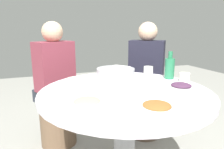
{
  "coord_description": "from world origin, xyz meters",
  "views": [
    {
      "loc": [
        -1.15,
        0.51,
        1.13
      ],
      "look_at": [
        0.12,
        0.05,
        0.83
      ],
      "focal_mm": 31.97,
      "sensor_mm": 36.0,
      "label": 1
    }
  ],
  "objects_px": {
    "tea_cup_near": "(184,77)",
    "stool_for_diner_left": "(58,123)",
    "stool_for_diner_right": "(145,115)",
    "rice_bowl": "(116,73)",
    "dish_noodles": "(87,103)",
    "diner_right": "(146,66)",
    "round_dining_table": "(125,111)",
    "dish_eggplant": "(181,86)",
    "dish_stirfry": "(157,107)",
    "diner_left": "(55,70)",
    "green_bottle": "(170,68)",
    "tea_cup_far": "(148,71)",
    "soup_bowl": "(82,84)"
  },
  "relations": [
    {
      "from": "tea_cup_near",
      "to": "diner_left",
      "type": "bearing_deg",
      "value": 50.15
    },
    {
      "from": "dish_stirfry",
      "to": "dish_eggplant",
      "type": "distance_m",
      "value": 0.44
    },
    {
      "from": "rice_bowl",
      "to": "stool_for_diner_right",
      "type": "height_order",
      "value": "rice_bowl"
    },
    {
      "from": "dish_eggplant",
      "to": "diner_left",
      "type": "xyz_separation_m",
      "value": [
        0.87,
        0.74,
        0.0
      ]
    },
    {
      "from": "dish_noodles",
      "to": "diner_right",
      "type": "xyz_separation_m",
      "value": [
        0.81,
        -0.81,
        -0.0
      ]
    },
    {
      "from": "rice_bowl",
      "to": "dish_stirfry",
      "type": "bearing_deg",
      "value": 175.18
    },
    {
      "from": "diner_left",
      "to": "round_dining_table",
      "type": "bearing_deg",
      "value": -153.17
    },
    {
      "from": "rice_bowl",
      "to": "diner_left",
      "type": "relative_size",
      "value": 0.41
    },
    {
      "from": "stool_for_diner_right",
      "to": "rice_bowl",
      "type": "bearing_deg",
      "value": 122.26
    },
    {
      "from": "dish_stirfry",
      "to": "dish_noodles",
      "type": "bearing_deg",
      "value": 58.4
    },
    {
      "from": "stool_for_diner_left",
      "to": "dish_eggplant",
      "type": "bearing_deg",
      "value": -139.72
    },
    {
      "from": "tea_cup_near",
      "to": "diner_left",
      "type": "distance_m",
      "value": 1.15
    },
    {
      "from": "tea_cup_far",
      "to": "stool_for_diner_right",
      "type": "height_order",
      "value": "tea_cup_far"
    },
    {
      "from": "soup_bowl",
      "to": "tea_cup_near",
      "type": "bearing_deg",
      "value": -98.69
    },
    {
      "from": "soup_bowl",
      "to": "diner_left",
      "type": "bearing_deg",
      "value": 11.85
    },
    {
      "from": "dish_noodles",
      "to": "tea_cup_far",
      "type": "relative_size",
      "value": 2.58
    },
    {
      "from": "dish_noodles",
      "to": "stool_for_diner_left",
      "type": "distance_m",
      "value": 1.1
    },
    {
      "from": "dish_noodles",
      "to": "stool_for_diner_right",
      "type": "height_order",
      "value": "dish_noodles"
    },
    {
      "from": "tea_cup_far",
      "to": "rice_bowl",
      "type": "bearing_deg",
      "value": 89.31
    },
    {
      "from": "soup_bowl",
      "to": "diner_right",
      "type": "height_order",
      "value": "diner_right"
    },
    {
      "from": "round_dining_table",
      "to": "tea_cup_far",
      "type": "distance_m",
      "value": 0.53
    },
    {
      "from": "soup_bowl",
      "to": "tea_cup_far",
      "type": "height_order",
      "value": "tea_cup_far"
    },
    {
      "from": "tea_cup_near",
      "to": "dish_eggplant",
      "type": "bearing_deg",
      "value": 134.5
    },
    {
      "from": "dish_noodles",
      "to": "tea_cup_near",
      "type": "xyz_separation_m",
      "value": [
        0.22,
        -0.8,
        0.02
      ]
    },
    {
      "from": "diner_left",
      "to": "diner_right",
      "type": "relative_size",
      "value": 1.0
    },
    {
      "from": "round_dining_table",
      "to": "dish_eggplant",
      "type": "height_order",
      "value": "dish_eggplant"
    },
    {
      "from": "tea_cup_near",
      "to": "tea_cup_far",
      "type": "height_order",
      "value": "tea_cup_far"
    },
    {
      "from": "rice_bowl",
      "to": "dish_stirfry",
      "type": "xyz_separation_m",
      "value": [
        -0.71,
        0.06,
        -0.02
      ]
    },
    {
      "from": "soup_bowl",
      "to": "green_bottle",
      "type": "xyz_separation_m",
      "value": [
        0.01,
        -0.71,
        0.06
      ]
    },
    {
      "from": "tea_cup_near",
      "to": "stool_for_diner_left",
      "type": "distance_m",
      "value": 1.28
    },
    {
      "from": "rice_bowl",
      "to": "dish_eggplant",
      "type": "bearing_deg",
      "value": -146.8
    },
    {
      "from": "dish_eggplant",
      "to": "green_bottle",
      "type": "relative_size",
      "value": 0.92
    },
    {
      "from": "dish_noodles",
      "to": "tea_cup_near",
      "type": "relative_size",
      "value": 2.64
    },
    {
      "from": "green_bottle",
      "to": "diner_right",
      "type": "relative_size",
      "value": 0.29
    },
    {
      "from": "dish_eggplant",
      "to": "rice_bowl",
      "type": "bearing_deg",
      "value": 33.2
    },
    {
      "from": "tea_cup_far",
      "to": "diner_right",
      "type": "bearing_deg",
      "value": -27.23
    },
    {
      "from": "diner_right",
      "to": "diner_left",
      "type": "bearing_deg",
      "value": 81.08
    },
    {
      "from": "rice_bowl",
      "to": "soup_bowl",
      "type": "relative_size",
      "value": 1.29
    },
    {
      "from": "soup_bowl",
      "to": "stool_for_diner_left",
      "type": "relative_size",
      "value": 0.54
    },
    {
      "from": "dish_stirfry",
      "to": "dish_eggplant",
      "type": "xyz_separation_m",
      "value": [
        0.26,
        -0.35,
        -0.0
      ]
    },
    {
      "from": "rice_bowl",
      "to": "diner_right",
      "type": "xyz_separation_m",
      "value": [
        0.29,
        -0.45,
        -0.02
      ]
    },
    {
      "from": "dish_eggplant",
      "to": "tea_cup_near",
      "type": "bearing_deg",
      "value": -45.5
    },
    {
      "from": "tea_cup_far",
      "to": "dish_stirfry",
      "type": "bearing_deg",
      "value": 152.86
    },
    {
      "from": "dish_stirfry",
      "to": "stool_for_diner_left",
      "type": "distance_m",
      "value": 1.32
    },
    {
      "from": "dish_eggplant",
      "to": "dish_noodles",
      "type": "xyz_separation_m",
      "value": [
        -0.08,
        0.66,
        0.0
      ]
    },
    {
      "from": "green_bottle",
      "to": "diner_left",
      "type": "height_order",
      "value": "diner_left"
    },
    {
      "from": "diner_left",
      "to": "tea_cup_far",
      "type": "bearing_deg",
      "value": -119.8
    },
    {
      "from": "diner_left",
      "to": "diner_right",
      "type": "bearing_deg",
      "value": -98.92
    },
    {
      "from": "dish_noodles",
      "to": "stool_for_diner_left",
      "type": "height_order",
      "value": "dish_noodles"
    },
    {
      "from": "dish_stirfry",
      "to": "diner_right",
      "type": "distance_m",
      "value": 1.12
    }
  ]
}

